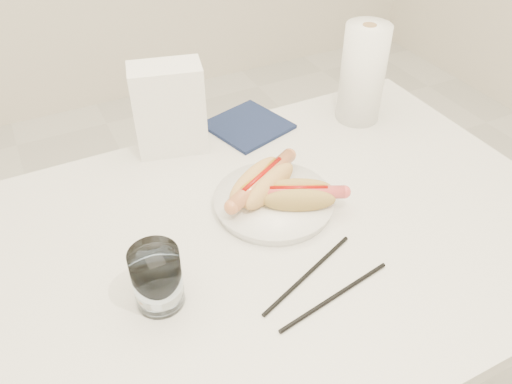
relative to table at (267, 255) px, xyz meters
name	(u,v)px	position (x,y,z in m)	size (l,w,h in m)	color
table	(267,255)	(0.00, 0.00, 0.00)	(1.20, 0.80, 0.75)	silver
plate	(274,202)	(0.05, 0.06, 0.07)	(0.23, 0.23, 0.02)	white
hotdog_left	(262,183)	(0.04, 0.09, 0.10)	(0.19, 0.14, 0.05)	#E1A75A
hotdog_right	(298,195)	(0.08, 0.03, 0.10)	(0.17, 0.12, 0.05)	tan
water_glass	(157,278)	(-0.23, -0.06, 0.12)	(0.08, 0.08, 0.11)	white
chopstick_near	(308,274)	(0.01, -0.13, 0.06)	(0.01, 0.01, 0.24)	black
chopstick_far	(335,296)	(0.03, -0.19, 0.06)	(0.01, 0.01, 0.24)	black
napkin_box	(169,109)	(-0.06, 0.35, 0.16)	(0.15, 0.09, 0.21)	white
navy_napkin	(248,126)	(0.13, 0.35, 0.06)	(0.17, 0.17, 0.01)	#131C3C
paper_towel_roll	(363,74)	(0.40, 0.27, 0.18)	(0.11, 0.11, 0.24)	white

